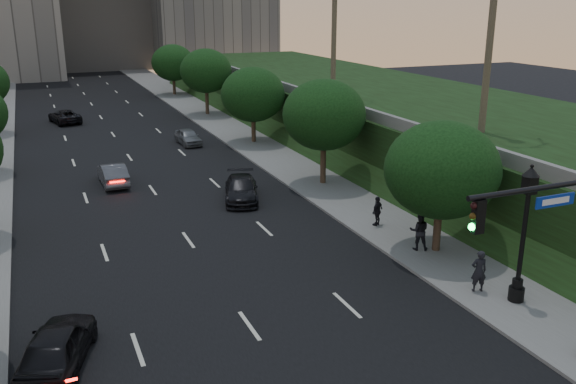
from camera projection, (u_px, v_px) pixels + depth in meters
name	position (u px, v px, depth m)	size (l,w,h in m)	color
road_surface	(134.00, 164.00, 44.01)	(16.00, 140.00, 0.02)	black
sidewalk_right	(266.00, 150.00, 47.81)	(4.50, 140.00, 0.15)	slate
embankment	(409.00, 119.00, 49.85)	(18.00, 90.00, 4.00)	black
parapet_wall	(315.00, 97.00, 45.98)	(0.35, 90.00, 0.70)	slate
tree_right_a	(442.00, 170.00, 27.32)	(5.20, 5.20, 6.24)	#38281C
tree_right_b	(324.00, 115.00, 37.71)	(5.20, 5.20, 6.74)	#38281C
tree_right_c	(253.00, 95.00, 49.28)	(5.20, 5.20, 6.24)	#38281C
tree_right_d	(206.00, 71.00, 61.43)	(5.20, 5.20, 6.74)	#38281C
tree_right_e	(173.00, 63.00, 74.75)	(5.20, 5.20, 6.24)	#38281C
traffic_signal_mast	(576.00, 264.00, 18.36)	(5.68, 0.56, 7.00)	black
street_lamp	(523.00, 241.00, 22.91)	(0.64, 0.64, 5.62)	black
sedan_near_left	(57.00, 346.00, 19.41)	(1.78, 4.42, 1.51)	black
sedan_mid_left	(113.00, 174.00, 38.89)	(1.48, 4.25, 1.40)	#4F5056
sedan_far_left	(65.00, 116.00, 58.58)	(2.17, 4.70, 1.31)	black
sedan_near_right	(241.00, 189.00, 35.86)	(1.90, 4.67, 1.36)	black
sedan_far_right	(188.00, 137.00, 49.83)	(1.51, 3.75, 1.28)	slate
pedestrian_a	(479.00, 271.00, 24.17)	(0.63, 0.42, 1.74)	black
pedestrian_b	(419.00, 231.00, 28.24)	(0.90, 0.70, 1.86)	black
pedestrian_c	(377.00, 211.00, 31.36)	(0.91, 0.38, 1.56)	black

